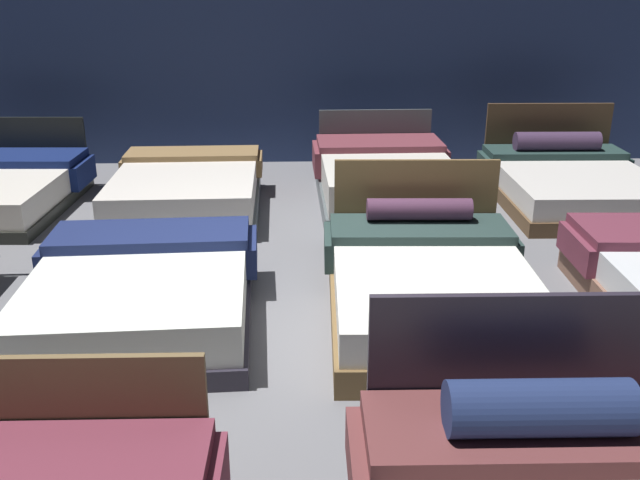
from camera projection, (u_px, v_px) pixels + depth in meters
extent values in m
cube|color=slate|center=(282.00, 324.00, 5.18)|extent=(18.00, 18.00, 0.02)
cube|color=navy|center=(284.00, 32.00, 9.15)|extent=(18.00, 0.06, 3.50)
cube|color=brown|center=(62.00, 431.00, 3.27)|extent=(1.39, 0.06, 0.80)
cube|color=brown|center=(31.00, 478.00, 2.90)|extent=(1.47, 0.72, 0.08)
cube|color=#2D2733|center=(512.00, 396.00, 3.31)|extent=(1.39, 0.06, 1.07)
cube|color=brown|center=(532.00, 431.00, 3.02)|extent=(1.47, 0.56, 0.09)
cube|color=brown|center=(359.00, 463.00, 3.06)|extent=(0.10, 0.54, 0.22)
cylinder|color=navy|center=(539.00, 408.00, 2.92)|extent=(0.79, 0.26, 0.25)
cube|color=#2B2833|center=(143.00, 316.00, 5.12)|extent=(1.66, 1.98, 0.15)
cube|color=white|center=(140.00, 289.00, 5.04)|extent=(1.60, 1.92, 0.29)
cube|color=navy|center=(150.00, 235.00, 5.56)|extent=(1.59, 0.67, 0.08)
cube|color=navy|center=(51.00, 257.00, 5.55)|extent=(0.11, 0.60, 0.25)
cube|color=navy|center=(252.00, 251.00, 5.68)|extent=(0.11, 0.60, 0.25)
cube|color=brown|center=(431.00, 309.00, 5.16)|extent=(1.56, 2.15, 0.20)
cube|color=white|center=(432.00, 282.00, 5.08)|extent=(1.50, 2.09, 0.24)
cube|color=brown|center=(415.00, 215.00, 6.01)|extent=(1.40, 0.09, 0.98)
cube|color=#273A37|center=(420.00, 229.00, 5.70)|extent=(1.49, 0.65, 0.07)
cube|color=#273A37|center=(329.00, 247.00, 5.76)|extent=(0.10, 0.60, 0.24)
cube|color=#273A37|center=(509.00, 247.00, 5.76)|extent=(0.10, 0.60, 0.24)
cylinder|color=#4D2C44|center=(419.00, 209.00, 5.75)|extent=(0.87, 0.21, 0.18)
cube|color=brown|center=(576.00, 249.00, 5.70)|extent=(0.10, 0.73, 0.23)
cube|color=black|center=(27.00, 152.00, 8.49)|extent=(1.45, 0.09, 0.84)
cube|color=navy|center=(15.00, 158.00, 8.13)|extent=(1.55, 0.75, 0.09)
cube|color=navy|center=(83.00, 173.00, 8.19)|extent=(0.11, 0.70, 0.28)
cube|color=#4F5B60|center=(188.00, 204.00, 7.61)|extent=(1.59, 2.08, 0.17)
cube|color=silver|center=(186.00, 185.00, 7.53)|extent=(1.53, 2.02, 0.28)
cube|color=olive|center=(193.00, 154.00, 8.15)|extent=(1.54, 0.58, 0.06)
cube|color=olive|center=(127.00, 166.00, 8.15)|extent=(0.07, 0.55, 0.20)
cube|color=olive|center=(259.00, 164.00, 8.24)|extent=(0.07, 0.55, 0.20)
cube|color=#4A5456|center=(386.00, 198.00, 7.77)|extent=(1.51, 2.15, 0.21)
cube|color=silver|center=(387.00, 174.00, 7.67)|extent=(1.45, 2.09, 0.33)
cube|color=#4A5456|center=(375.00, 146.00, 8.64)|extent=(1.39, 0.06, 0.90)
cube|color=brown|center=(379.00, 143.00, 8.23)|extent=(1.47, 0.76, 0.07)
cube|color=brown|center=(317.00, 159.00, 8.25)|extent=(0.08, 0.74, 0.29)
cube|color=brown|center=(440.00, 157.00, 8.33)|extent=(0.08, 0.74, 0.29)
cube|color=brown|center=(573.00, 199.00, 7.83)|extent=(1.69, 2.18, 0.16)
cube|color=silver|center=(575.00, 182.00, 7.76)|extent=(1.63, 2.12, 0.23)
cube|color=brown|center=(547.00, 142.00, 8.69)|extent=(1.56, 0.07, 0.97)
cube|color=#223835|center=(554.00, 152.00, 8.43)|extent=(1.64, 0.58, 0.08)
cube|color=#223835|center=(485.00, 165.00, 8.47)|extent=(0.09, 0.55, 0.24)
cube|color=#223835|center=(620.00, 165.00, 8.50)|extent=(0.09, 0.55, 0.24)
cylinder|color=#442F4B|center=(557.00, 141.00, 8.33)|extent=(1.02, 0.25, 0.23)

